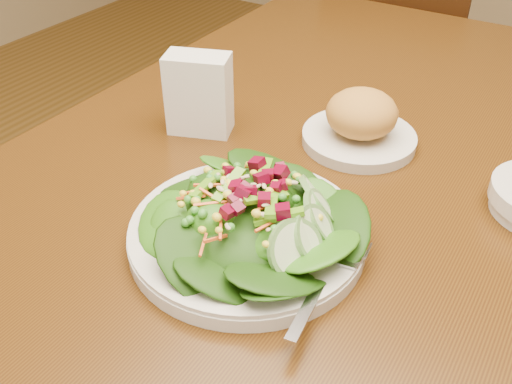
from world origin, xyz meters
TOP-DOWN VIEW (x-y plane):
  - dining_table at (0.00, 0.00)m, footprint 0.90×1.40m
  - chair_far at (-0.24, 0.92)m, footprint 0.45×0.45m
  - salad_plate at (-0.01, -0.21)m, footprint 0.28×0.28m
  - bread_plate at (0.00, 0.06)m, footprint 0.17×0.17m
  - napkin_holder at (-0.22, -0.03)m, footprint 0.11×0.08m

SIDE VIEW (x-z plane):
  - chair_far at x=-0.24m, z-range 0.03..0.90m
  - dining_table at x=0.00m, z-range 0.27..1.02m
  - salad_plate at x=-0.01m, z-range 0.74..0.82m
  - bread_plate at x=0.00m, z-range 0.74..0.83m
  - napkin_holder at x=-0.22m, z-range 0.75..0.88m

